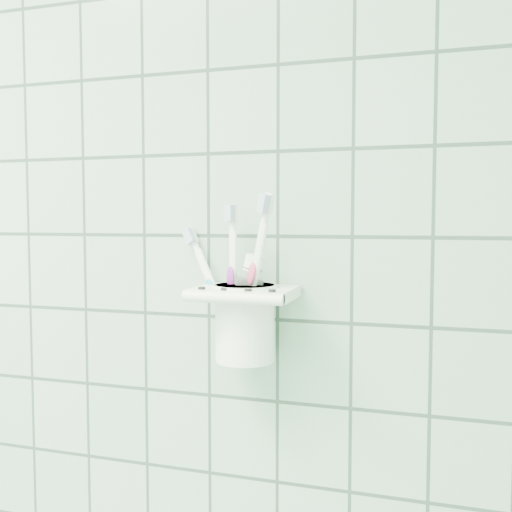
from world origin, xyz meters
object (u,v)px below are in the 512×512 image
(toothbrush_orange, at_px, (240,271))
(toothbrush_blue, at_px, (233,279))
(toothpaste_tube, at_px, (234,295))
(cup, at_px, (245,319))
(holder_bracket, at_px, (245,294))
(toothbrush_pink, at_px, (240,281))

(toothbrush_orange, bearing_deg, toothbrush_blue, -108.85)
(toothpaste_tube, bearing_deg, cup, -25.45)
(holder_bracket, distance_m, toothbrush_blue, 0.03)
(toothbrush_pink, height_order, toothbrush_orange, toothbrush_orange)
(holder_bracket, xyz_separation_m, toothbrush_pink, (-0.01, -0.00, 0.02))
(toothbrush_pink, distance_m, toothbrush_blue, 0.01)
(toothbrush_pink, relative_size, toothbrush_orange, 0.86)
(toothbrush_pink, bearing_deg, toothpaste_tube, 153.40)
(holder_bracket, bearing_deg, cup, 110.41)
(toothbrush_orange, xyz_separation_m, toothpaste_tube, (-0.01, -0.00, -0.03))
(toothbrush_blue, distance_m, toothpaste_tube, 0.02)
(holder_bracket, relative_size, toothpaste_tube, 0.91)
(toothbrush_blue, bearing_deg, toothbrush_orange, 59.71)
(toothbrush_pink, bearing_deg, cup, 78.98)
(toothbrush_blue, bearing_deg, toothpaste_tube, 80.26)
(toothbrush_pink, xyz_separation_m, toothbrush_orange, (-0.00, 0.01, 0.01))
(cup, relative_size, toothbrush_blue, 0.51)
(holder_bracket, height_order, toothbrush_orange, toothbrush_orange)
(holder_bracket, distance_m, toothbrush_orange, 0.03)
(toothbrush_blue, bearing_deg, holder_bracket, 13.31)
(toothbrush_orange, bearing_deg, holder_bracket, -5.90)
(holder_bracket, relative_size, toothbrush_orange, 0.60)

